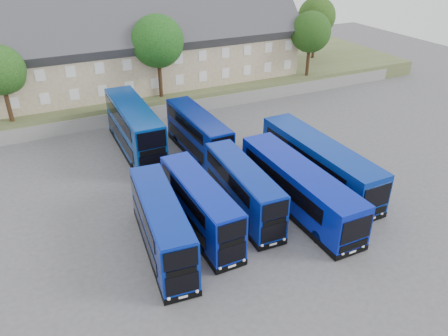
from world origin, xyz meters
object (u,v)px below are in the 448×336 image
dd_front_mid (200,208)px  tree_east (311,33)px  dd_front_left (162,227)px  tree_far (317,18)px  coach_east_a (298,188)px  tree_mid (159,43)px  tree_west (2,72)px

dd_front_mid → tree_east: bearing=41.2°
dd_front_mid → dd_front_left: bearing=-162.7°
tree_far → tree_east: bearing=-130.6°
coach_east_a → tree_east: bearing=53.1°
tree_mid → tree_far: bearing=14.0°
dd_front_mid → tree_west: 25.68m
dd_front_mid → tree_west: size_ratio=1.29×
dd_front_mid → tree_west: (-10.98, 22.64, 5.14)m
dd_front_mid → coach_east_a: 7.86m
dd_front_mid → tree_mid: (5.02, 23.14, 6.15)m
tree_mid → tree_east: bearing=-1.4°
coach_east_a → dd_front_mid: bearing=175.0°
coach_east_a → tree_far: 38.58m
dd_front_left → dd_front_mid: 3.34m
coach_east_a → tree_west: bearing=128.6°
coach_east_a → tree_mid: 24.74m
dd_front_mid → tree_west: tree_west is taller
tree_east → tree_far: (6.00, 7.00, 0.34)m
coach_east_a → tree_east: tree_east is taller
dd_front_left → coach_east_a: dd_front_left is taller
coach_east_a → tree_west: 30.38m
dd_front_left → tree_mid: bearing=76.9°
coach_east_a → tree_west: size_ratio=1.71×
dd_front_mid → tree_far: (31.02, 29.64, 5.82)m
tree_east → coach_east_a: bearing=-126.5°
coach_east_a → tree_west: (-18.82, 23.26, 5.30)m
dd_front_left → tree_far: size_ratio=1.17×
dd_front_left → coach_east_a: bearing=7.8°
tree_west → tree_east: size_ratio=0.94×
dd_front_mid → tree_mid: tree_mid is taller
tree_west → tree_mid: tree_mid is taller
dd_front_left → tree_west: size_ratio=1.33×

